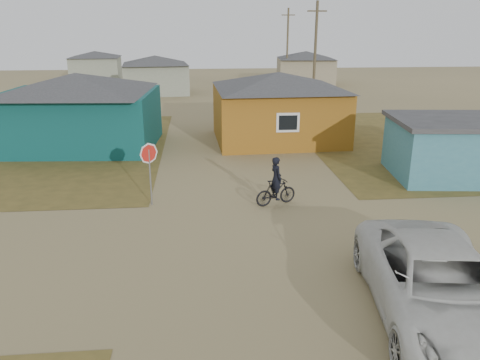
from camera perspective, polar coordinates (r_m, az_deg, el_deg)
name	(u,v)px	position (r m, az deg, el deg)	size (l,w,h in m)	color
ground	(272,253)	(14.07, 3.97, -8.84)	(120.00, 120.00, 0.00)	#8D7C51
grass_ne	(474,140)	(30.69, 26.65, 4.41)	(20.00, 18.00, 0.00)	brown
house_teal	(79,109)	(26.97, -19.08, 8.13)	(8.93, 7.08, 4.00)	#0A3C3B
house_yellow	(278,106)	(27.09, 4.68, 9.00)	(7.72, 6.76, 3.90)	#905A16
shed_turquoise	(465,148)	(22.70, 25.73, 3.57)	(6.71, 4.93, 2.60)	teal
house_pale_west	(156,74)	(46.71, -10.24, 12.59)	(7.04, 6.15, 3.60)	gray
house_beige_east	(306,67)	(53.90, 7.99, 13.46)	(6.95, 6.05, 3.60)	gray
house_pale_north	(96,65)	(59.71, -17.17, 13.21)	(6.28, 5.81, 3.40)	gray
utility_pole_near	(315,57)	(35.46, 9.12, 14.55)	(1.40, 0.20, 8.00)	brown
utility_pole_far	(287,47)	(51.28, 5.79, 15.84)	(1.40, 0.20, 8.00)	brown
stop_sign	(149,160)	(17.32, -11.02, 2.46)	(0.75, 0.29, 2.39)	gray
cyclist	(276,188)	(17.41, 4.40, -0.92)	(1.70, 0.97, 1.85)	black
vehicle	(440,286)	(11.65, 23.23, -11.79)	(2.88, 6.25, 1.74)	silver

